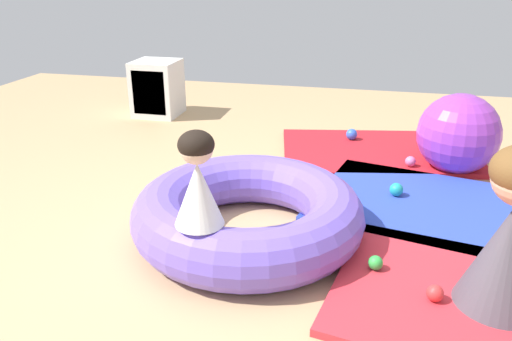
% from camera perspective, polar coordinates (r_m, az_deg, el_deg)
% --- Properties ---
extents(ground_plane, '(8.00, 8.00, 0.00)m').
position_cam_1_polar(ground_plane, '(2.90, -2.80, -8.15)').
color(ground_plane, tan).
extents(gym_mat_far_right, '(1.93, 1.44, 0.04)m').
position_cam_1_polar(gym_mat_far_right, '(3.43, 21.62, -4.36)').
color(gym_mat_far_right, '#2D47B7').
rests_on(gym_mat_far_right, ground).
extents(gym_mat_center_rear, '(1.72, 1.31, 0.04)m').
position_cam_1_polar(gym_mat_center_rear, '(4.33, 13.53, 2.09)').
color(gym_mat_center_rear, red).
rests_on(gym_mat_center_rear, ground).
extents(gym_mat_far_left, '(1.60, 1.27, 0.04)m').
position_cam_1_polar(gym_mat_far_left, '(2.62, 25.36, -13.67)').
color(gym_mat_far_left, red).
rests_on(gym_mat_far_left, ground).
extents(inflatable_cushion, '(1.31, 1.31, 0.31)m').
position_cam_1_polar(inflatable_cushion, '(2.88, -0.91, -4.82)').
color(inflatable_cushion, '#7056D1').
rests_on(inflatable_cushion, ground).
extents(child_in_white, '(0.27, 0.27, 0.47)m').
position_cam_1_polar(child_in_white, '(2.35, -6.59, -1.06)').
color(child_in_white, white).
rests_on(child_in_white, inflatable_cushion).
extents(adult_seated, '(0.51, 0.51, 0.75)m').
position_cam_1_polar(adult_seated, '(2.43, 26.85, -6.19)').
color(adult_seated, '#4C4751').
rests_on(adult_seated, gym_mat_far_left).
extents(play_ball_teal, '(0.09, 0.09, 0.09)m').
position_cam_1_polar(play_ball_teal, '(3.47, 15.53, -2.08)').
color(play_ball_teal, teal).
rests_on(play_ball_teal, gym_mat_far_right).
extents(play_ball_green, '(0.07, 0.07, 0.07)m').
position_cam_1_polar(play_ball_green, '(2.65, 13.32, -10.08)').
color(play_ball_green, green).
rests_on(play_ball_green, gym_mat_far_left).
extents(play_ball_blue, '(0.10, 0.10, 0.10)m').
position_cam_1_polar(play_ball_blue, '(4.50, 10.73, 4.04)').
color(play_ball_blue, blue).
rests_on(play_ball_blue, gym_mat_center_rear).
extents(play_ball_red, '(0.08, 0.08, 0.08)m').
position_cam_1_polar(play_ball_red, '(2.50, 19.52, -12.90)').
color(play_ball_red, red).
rests_on(play_ball_red, gym_mat_far_left).
extents(play_ball_pink, '(0.08, 0.08, 0.08)m').
position_cam_1_polar(play_ball_pink, '(4.00, 17.01, 0.99)').
color(play_ball_pink, pink).
rests_on(play_ball_pink, gym_mat_center_rear).
extents(exercise_ball_large, '(0.60, 0.60, 0.60)m').
position_cam_1_polar(exercise_ball_large, '(4.04, 21.84, 3.85)').
color(exercise_ball_large, purple).
rests_on(exercise_ball_large, ground).
extents(storage_cube, '(0.44, 0.44, 0.56)m').
position_cam_1_polar(storage_cube, '(5.34, -11.16, 9.03)').
color(storage_cube, silver).
rests_on(storage_cube, ground).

